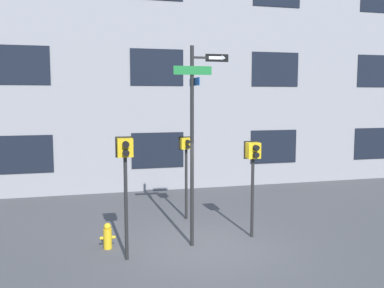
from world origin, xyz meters
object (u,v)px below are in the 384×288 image
street_sign_pole (195,129)px  pedestrian_signal_across (186,155)px  pedestrian_signal_left (125,163)px  pedestrian_signal_right (253,162)px  fire_hydrant (108,236)px

street_sign_pole → pedestrian_signal_across: size_ratio=1.96×
pedestrian_signal_left → pedestrian_signal_across: 3.44m
pedestrian_signal_right → pedestrian_signal_across: 2.37m
street_sign_pole → pedestrian_signal_right: 1.83m
street_sign_pole → pedestrian_signal_across: 2.47m
street_sign_pole → pedestrian_signal_right: street_sign_pole is taller
pedestrian_signal_right → pedestrian_signal_across: bearing=121.8°
pedestrian_signal_right → fire_hydrant: size_ratio=3.98×
fire_hydrant → pedestrian_signal_left: bearing=-65.4°
street_sign_pole → pedestrian_signal_right: bearing=8.4°
pedestrian_signal_left → pedestrian_signal_across: bearing=53.7°
pedestrian_signal_left → fire_hydrant: size_ratio=4.39×
fire_hydrant → pedestrian_signal_across: bearing=39.2°
street_sign_pole → pedestrian_signal_left: 1.90m
pedestrian_signal_across → fire_hydrant: pedestrian_signal_across is taller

